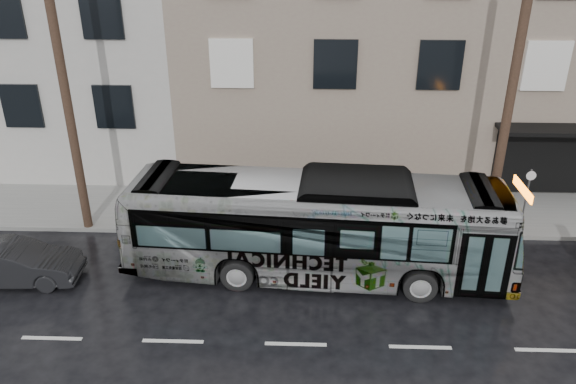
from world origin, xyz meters
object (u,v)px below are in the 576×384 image
utility_pole_rear (67,103)px  sign_post (525,202)px  bus (316,226)px  utility_pole_front (509,107)px  dark_sedan (14,263)px

utility_pole_rear → sign_post: 15.46m
bus → utility_pole_front: bearing=-64.2°
utility_pole_front → bus: size_ratio=0.78×
utility_pole_front → dark_sedan: 15.88m
dark_sedan → utility_pole_rear: bearing=-20.8°
utility_pole_rear → dark_sedan: bearing=-107.2°
utility_pole_rear → bus: bearing=-16.6°
bus → utility_pole_rear: bearing=77.2°
bus → dark_sedan: (-9.05, -0.86, -0.98)m
sign_post → bus: 7.47m
utility_pole_rear → sign_post: bearing=0.0°
utility_pole_front → dark_sedan: (-15.01, -3.26, -4.01)m
sign_post → dark_sedan: size_ratio=0.62×
utility_pole_rear → bus: size_ratio=0.78×
dark_sedan → bus: bearing=-88.1°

